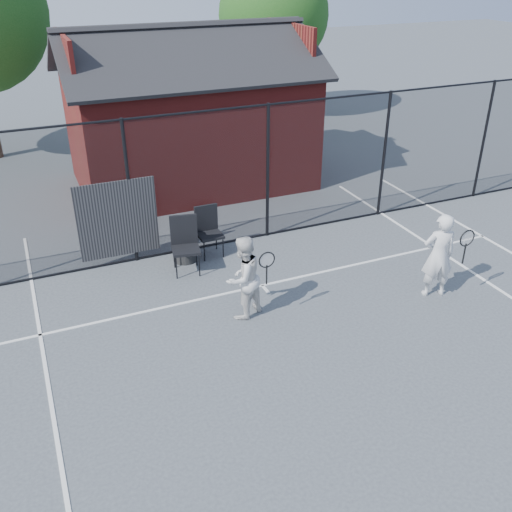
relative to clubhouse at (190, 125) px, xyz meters
name	(u,v)px	position (x,y,z in m)	size (l,w,h in m)	color
ground	(342,380)	(-0.50, -9.00, -1.61)	(80.00, 80.00, 0.00)	#42464B
court_lines	(394,440)	(-0.50, -10.32, -1.60)	(11.02, 18.00, 0.01)	silver
fence	(211,184)	(-0.80, -4.00, -0.16)	(22.04, 3.00, 3.00)	black
clubhouse	(190,125)	(0.00, 0.00, 0.00)	(6.50, 4.36, 4.19)	maroon
tree_right	(273,15)	(5.00, 5.50, 2.10)	(3.97, 3.97, 5.70)	#332114
player_front	(439,255)	(2.33, -7.55, -0.78)	(0.78, 0.62, 1.65)	silver
player_back	(243,278)	(-1.21, -6.78, -0.84)	(0.92, 0.84, 1.53)	silver
chair_left	(186,247)	(-1.68, -4.90, -1.04)	(0.54, 0.56, 1.13)	black
chair_right	(210,233)	(-1.00, -4.40, -1.08)	(0.50, 0.52, 1.05)	black
waste_bin	(184,244)	(-1.57, -4.40, -1.24)	(0.50, 0.50, 0.73)	black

